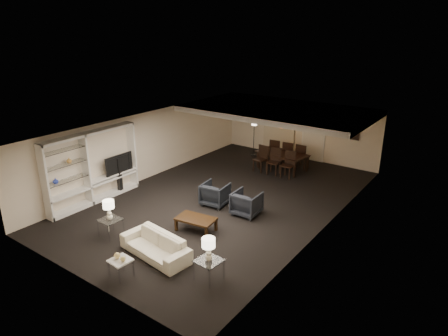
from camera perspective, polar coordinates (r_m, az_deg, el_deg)
name	(u,v)px	position (r m, az deg, el deg)	size (l,w,h in m)	color
floor	(224,199)	(13.37, 0.00, -4.43)	(11.00, 11.00, 0.00)	black
ceiling	(224,126)	(12.54, 0.00, 6.02)	(7.00, 11.00, 0.02)	silver
wall_back	(299,129)	(17.48, 10.65, 5.47)	(7.00, 0.02, 2.50)	beige
wall_front	(77,231)	(9.38, -20.26, -8.48)	(7.00, 0.02, 2.50)	beige
wall_left	(148,145)	(15.12, -10.85, 3.18)	(0.02, 11.00, 2.50)	beige
wall_right	(327,188)	(11.36, 14.50, -2.82)	(0.02, 11.00, 2.50)	beige
ceiling_soffit	(278,110)	(15.47, 7.67, 8.15)	(7.00, 4.00, 0.20)	silver
curtains	(279,128)	(17.81, 7.91, 5.73)	(1.50, 0.12, 2.40)	beige
door	(313,136)	(17.23, 12.66, 4.43)	(0.90, 0.05, 2.10)	silver
painting	(347,130)	(16.62, 17.20, 5.24)	(0.95, 0.04, 0.65)	#142D38
media_unit	(93,168)	(13.44, -18.24, 0.04)	(0.38, 3.40, 2.35)	white
pendant_light	(284,124)	(15.44, 8.57, 6.25)	(0.52, 0.52, 0.24)	#D8591E
sofa	(155,245)	(10.32, -9.80, -10.85)	(1.98, 0.77, 0.58)	beige
coffee_table	(196,224)	(11.38, -4.02, -8.02)	(1.09, 0.63, 0.39)	black
armchair_left	(215,194)	(12.83, -1.27, -3.72)	(0.79, 0.81, 0.74)	black
armchair_right	(247,203)	(12.21, 3.26, -5.04)	(0.79, 0.81, 0.74)	black
side_table_left	(111,228)	(11.48, -15.85, -8.20)	(0.54, 0.54, 0.51)	white
side_table_right	(209,270)	(9.36, -2.18, -14.32)	(0.54, 0.54, 0.51)	silver
table_lamp_left	(109,210)	(11.24, -16.11, -5.79)	(0.31, 0.31, 0.56)	#EBE3C6
table_lamp_right	(209,249)	(9.07, -2.22, -11.54)	(0.31, 0.31, 0.56)	beige
marble_table	(121,268)	(9.74, -14.48, -13.69)	(0.45, 0.45, 0.45)	silver
gold_gourd_a	(117,256)	(9.65, -15.03, -11.99)	(0.14, 0.14, 0.14)	#F0CF7F
gold_gourd_b	(123,259)	(9.52, -14.23, -12.46)	(0.13, 0.13, 0.13)	#E3CC78
television	(117,163)	(13.98, -15.06, 0.67)	(0.14, 1.10, 0.63)	black
vase_blue	(56,181)	(12.78, -22.93, -1.70)	(0.17, 0.17, 0.18)	#293DB3
vase_amber	(69,160)	(12.88, -21.27, 1.03)	(0.16, 0.16, 0.17)	gold
floor_speaker	(119,176)	(14.06, -14.74, -1.09)	(0.14, 0.14, 1.26)	black
dining_table	(281,161)	(16.06, 8.21, 0.93)	(1.95, 1.09, 0.69)	black
chair_nl	(260,159)	(15.74, 5.20, 1.30)	(0.47, 0.47, 1.02)	black
chair_nm	(274,162)	(15.46, 7.10, 0.88)	(0.47, 0.47, 1.02)	black
chair_nr	(288,165)	(15.20, 9.08, 0.44)	(0.47, 0.47, 1.02)	black
chair_fl	(276,151)	(16.82, 7.47, 2.45)	(0.47, 0.47, 1.02)	black
chair_fm	(289,153)	(16.56, 9.29, 2.07)	(0.47, 0.47, 1.02)	black
chair_fr	(303,156)	(16.31, 11.17, 1.68)	(0.47, 0.47, 1.02)	black
floor_lamp	(254,138)	(17.59, 4.28, 4.28)	(0.23, 0.23, 1.57)	black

